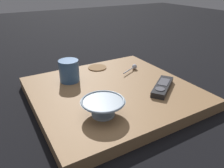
# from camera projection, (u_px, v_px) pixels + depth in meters

# --- Properties ---
(ground_plane) EXTENTS (6.00, 6.00, 0.00)m
(ground_plane) POSITION_uv_depth(u_px,v_px,m) (112.00, 98.00, 0.96)
(ground_plane) COLOR black
(table) EXTENTS (0.63, 0.66, 0.05)m
(table) POSITION_uv_depth(u_px,v_px,m) (112.00, 93.00, 0.95)
(table) COLOR #936D47
(table) RESTS_ON ground
(cereal_bowl) EXTENTS (0.15, 0.15, 0.06)m
(cereal_bowl) POSITION_uv_depth(u_px,v_px,m) (103.00, 107.00, 0.74)
(cereal_bowl) COLOR #8C9EAD
(cereal_bowl) RESTS_ON table
(coffee_mug) EXTENTS (0.11, 0.09, 0.10)m
(coffee_mug) POSITION_uv_depth(u_px,v_px,m) (69.00, 71.00, 0.98)
(coffee_mug) COLOR #33598C
(coffee_mug) RESTS_ON table
(teaspoon) EXTENTS (0.06, 0.11, 0.03)m
(teaspoon) POSITION_uv_depth(u_px,v_px,m) (134.00, 67.00, 1.12)
(teaspoon) COLOR #A3A5B2
(teaspoon) RESTS_ON table
(tv_remote_near) EXTENTS (0.15, 0.18, 0.03)m
(tv_remote_near) POSITION_uv_depth(u_px,v_px,m) (162.00, 87.00, 0.92)
(tv_remote_near) COLOR black
(tv_remote_near) RESTS_ON table
(drink_coaster) EXTENTS (0.10, 0.10, 0.01)m
(drink_coaster) POSITION_uv_depth(u_px,v_px,m) (97.00, 68.00, 1.14)
(drink_coaster) COLOR olive
(drink_coaster) RESTS_ON table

